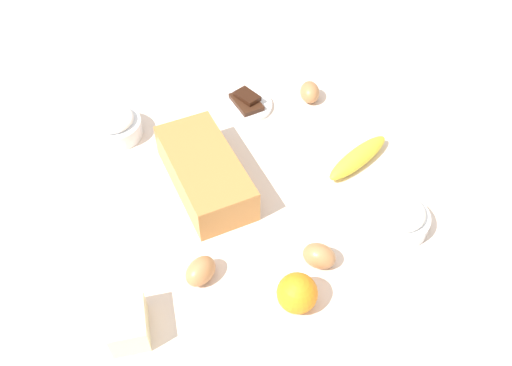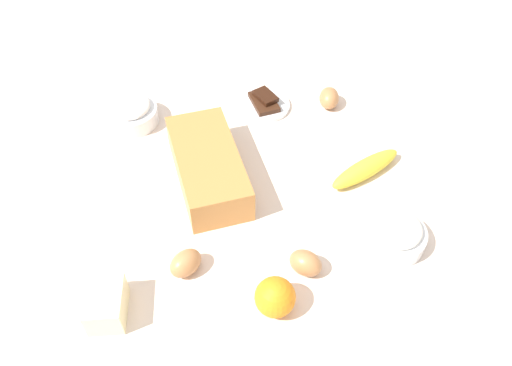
{
  "view_description": "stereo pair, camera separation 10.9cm",
  "coord_description": "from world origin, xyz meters",
  "px_view_note": "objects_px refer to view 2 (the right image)",
  "views": [
    {
      "loc": [
        -0.72,
        0.15,
        0.84
      ],
      "look_at": [
        0.0,
        0.0,
        0.04
      ],
      "focal_mm": 36.61,
      "sensor_mm": 36.0,
      "label": 1
    },
    {
      "loc": [
        -0.73,
        0.04,
        0.84
      ],
      "look_at": [
        0.0,
        0.0,
        0.04
      ],
      "focal_mm": 36.61,
      "sensor_mm": 36.0,
      "label": 2
    }
  ],
  "objects_px": {
    "sugar_bowl": "(131,112)",
    "egg_loose": "(329,98)",
    "banana": "(366,169)",
    "egg_beside_bowl": "(186,263)",
    "orange_fruit": "(275,297)",
    "flour_bowl": "(394,233)",
    "egg_near_butter": "(306,263)",
    "chocolate_plate": "(264,104)",
    "butter_block": "(106,304)",
    "loaf_pan": "(208,166)"
  },
  "relations": [
    {
      "from": "flour_bowl",
      "to": "egg_near_butter",
      "type": "relative_size",
      "value": 1.98
    },
    {
      "from": "flour_bowl",
      "to": "sugar_bowl",
      "type": "bearing_deg",
      "value": 54.57
    },
    {
      "from": "loaf_pan",
      "to": "butter_block",
      "type": "relative_size",
      "value": 3.36
    },
    {
      "from": "loaf_pan",
      "to": "butter_block",
      "type": "bearing_deg",
      "value": 137.6
    },
    {
      "from": "egg_loose",
      "to": "flour_bowl",
      "type": "bearing_deg",
      "value": -171.56
    },
    {
      "from": "banana",
      "to": "egg_loose",
      "type": "relative_size",
      "value": 2.87
    },
    {
      "from": "sugar_bowl",
      "to": "egg_loose",
      "type": "xyz_separation_m",
      "value": [
        0.04,
        -0.49,
        -0.01
      ]
    },
    {
      "from": "sugar_bowl",
      "to": "chocolate_plate",
      "type": "distance_m",
      "value": 0.33
    },
    {
      "from": "egg_beside_bowl",
      "to": "banana",
      "type": "bearing_deg",
      "value": -59.22
    },
    {
      "from": "egg_beside_bowl",
      "to": "chocolate_plate",
      "type": "distance_m",
      "value": 0.51
    },
    {
      "from": "orange_fruit",
      "to": "banana",
      "type": "bearing_deg",
      "value": -35.27
    },
    {
      "from": "sugar_bowl",
      "to": "egg_loose",
      "type": "bearing_deg",
      "value": -85.7
    },
    {
      "from": "butter_block",
      "to": "egg_loose",
      "type": "xyz_separation_m",
      "value": [
        0.56,
        -0.47,
        -0.01
      ]
    },
    {
      "from": "egg_beside_bowl",
      "to": "butter_block",
      "type": "bearing_deg",
      "value": 121.55
    },
    {
      "from": "flour_bowl",
      "to": "egg_beside_bowl",
      "type": "relative_size",
      "value": 1.91
    },
    {
      "from": "sugar_bowl",
      "to": "banana",
      "type": "height_order",
      "value": "sugar_bowl"
    },
    {
      "from": "flour_bowl",
      "to": "banana",
      "type": "height_order",
      "value": "flour_bowl"
    },
    {
      "from": "loaf_pan",
      "to": "egg_beside_bowl",
      "type": "distance_m",
      "value": 0.24
    },
    {
      "from": "orange_fruit",
      "to": "egg_beside_bowl",
      "type": "distance_m",
      "value": 0.18
    },
    {
      "from": "sugar_bowl",
      "to": "butter_block",
      "type": "bearing_deg",
      "value": -178.48
    },
    {
      "from": "flour_bowl",
      "to": "egg_near_butter",
      "type": "height_order",
      "value": "flour_bowl"
    },
    {
      "from": "sugar_bowl",
      "to": "orange_fruit",
      "type": "xyz_separation_m",
      "value": [
        -0.52,
        -0.31,
        0.01
      ]
    },
    {
      "from": "banana",
      "to": "egg_beside_bowl",
      "type": "relative_size",
      "value": 2.88
    },
    {
      "from": "flour_bowl",
      "to": "egg_near_butter",
      "type": "xyz_separation_m",
      "value": [
        -0.06,
        0.18,
        -0.01
      ]
    },
    {
      "from": "egg_beside_bowl",
      "to": "egg_loose",
      "type": "bearing_deg",
      "value": -35.68
    },
    {
      "from": "orange_fruit",
      "to": "egg_near_butter",
      "type": "relative_size",
      "value": 1.15
    },
    {
      "from": "chocolate_plate",
      "to": "orange_fruit",
      "type": "bearing_deg",
      "value": 178.34
    },
    {
      "from": "flour_bowl",
      "to": "egg_loose",
      "type": "relative_size",
      "value": 1.91
    },
    {
      "from": "orange_fruit",
      "to": "egg_loose",
      "type": "height_order",
      "value": "orange_fruit"
    },
    {
      "from": "loaf_pan",
      "to": "egg_beside_bowl",
      "type": "xyz_separation_m",
      "value": [
        -0.23,
        0.04,
        -0.02
      ]
    },
    {
      "from": "flour_bowl",
      "to": "egg_loose",
      "type": "xyz_separation_m",
      "value": [
        0.43,
        0.06,
        -0.01
      ]
    },
    {
      "from": "loaf_pan",
      "to": "sugar_bowl",
      "type": "xyz_separation_m",
      "value": [
        0.2,
        0.19,
        -0.01
      ]
    },
    {
      "from": "flour_bowl",
      "to": "sugar_bowl",
      "type": "height_order",
      "value": "sugar_bowl"
    },
    {
      "from": "orange_fruit",
      "to": "egg_beside_bowl",
      "type": "relative_size",
      "value": 1.11
    },
    {
      "from": "chocolate_plate",
      "to": "banana",
      "type": "bearing_deg",
      "value": -140.03
    },
    {
      "from": "egg_loose",
      "to": "chocolate_plate",
      "type": "relative_size",
      "value": 0.51
    },
    {
      "from": "butter_block",
      "to": "chocolate_plate",
      "type": "distance_m",
      "value": 0.64
    },
    {
      "from": "loaf_pan",
      "to": "butter_block",
      "type": "distance_m",
      "value": 0.36
    },
    {
      "from": "loaf_pan",
      "to": "egg_near_butter",
      "type": "xyz_separation_m",
      "value": [
        -0.25,
        -0.18,
        -0.02
      ]
    },
    {
      "from": "egg_beside_bowl",
      "to": "egg_loose",
      "type": "height_order",
      "value": "egg_loose"
    },
    {
      "from": "flour_bowl",
      "to": "butter_block",
      "type": "distance_m",
      "value": 0.55
    },
    {
      "from": "chocolate_plate",
      "to": "egg_loose",
      "type": "bearing_deg",
      "value": -91.44
    },
    {
      "from": "sugar_bowl",
      "to": "egg_loose",
      "type": "distance_m",
      "value": 0.49
    },
    {
      "from": "sugar_bowl",
      "to": "egg_near_butter",
      "type": "distance_m",
      "value": 0.58
    },
    {
      "from": "flour_bowl",
      "to": "sugar_bowl",
      "type": "relative_size",
      "value": 0.99
    },
    {
      "from": "butter_block",
      "to": "egg_beside_bowl",
      "type": "xyz_separation_m",
      "value": [
        0.08,
        -0.13,
        -0.01
      ]
    },
    {
      "from": "loaf_pan",
      "to": "chocolate_plate",
      "type": "height_order",
      "value": "loaf_pan"
    },
    {
      "from": "banana",
      "to": "flour_bowl",
      "type": "bearing_deg",
      "value": -174.29
    },
    {
      "from": "butter_block",
      "to": "egg_near_butter",
      "type": "distance_m",
      "value": 0.37
    },
    {
      "from": "egg_near_butter",
      "to": "banana",
      "type": "bearing_deg",
      "value": -33.73
    }
  ]
}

